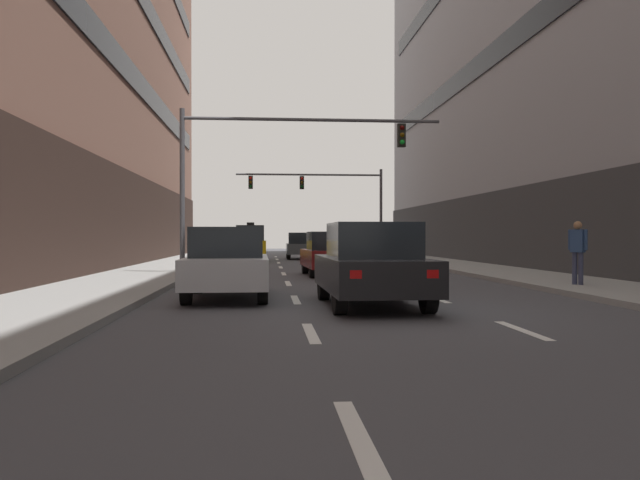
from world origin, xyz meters
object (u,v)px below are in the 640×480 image
at_px(car_driving_1, 301,246).
at_px(car_driving_3, 228,264).
at_px(taxi_driving_0, 251,243).
at_px(car_driving_4, 330,254).
at_px(pedestrian_0, 578,248).
at_px(traffic_signal_0, 267,156).
at_px(car_driving_2, 371,265).
at_px(traffic_signal_1, 328,192).

height_order(car_driving_1, car_driving_3, same).
xyz_separation_m(taxi_driving_0, car_driving_4, (3.17, -13.49, -0.23)).
distance_m(car_driving_1, pedestrian_0, 24.35).
distance_m(taxi_driving_0, pedestrian_0, 22.17).
xyz_separation_m(car_driving_4, traffic_signal_0, (-2.25, 0.01, 3.51)).
distance_m(car_driving_2, car_driving_3, 3.53).
relative_size(taxi_driving_0, traffic_signal_1, 0.44).
xyz_separation_m(car_driving_1, car_driving_2, (-0.02, -27.13, 0.04)).
bearing_deg(taxi_driving_0, car_driving_3, -89.99).
bearing_deg(car_driving_2, car_driving_3, 148.33).
bearing_deg(car_driving_1, car_driving_3, -96.84).
height_order(car_driving_3, pedestrian_0, pedestrian_0).
relative_size(car_driving_4, pedestrian_0, 2.54).
bearing_deg(car_driving_2, car_driving_1, 89.95).
xyz_separation_m(car_driving_1, pedestrian_0, (6.09, -23.58, 0.32)).
relative_size(car_driving_4, traffic_signal_1, 0.45).
distance_m(car_driving_4, traffic_signal_0, 4.17).
bearing_deg(car_driving_1, taxi_driving_0, -131.96).
xyz_separation_m(car_driving_1, traffic_signal_0, (-2.12, -16.86, 3.48)).
height_order(car_driving_2, pedestrian_0, pedestrian_0).
height_order(car_driving_4, traffic_signal_0, traffic_signal_0).
height_order(car_driving_3, traffic_signal_1, traffic_signal_1).
height_order(taxi_driving_0, car_driving_1, taxi_driving_0).
relative_size(taxi_driving_0, car_driving_3, 0.96).
distance_m(car_driving_2, pedestrian_0, 7.07).
bearing_deg(traffic_signal_1, car_driving_3, -100.17).
bearing_deg(car_driving_4, car_driving_3, -110.64).
height_order(taxi_driving_0, pedestrian_0, taxi_driving_0).
height_order(car_driving_1, traffic_signal_0, traffic_signal_0).
bearing_deg(pedestrian_0, car_driving_1, 104.48).
bearing_deg(traffic_signal_0, car_driving_2, -78.48).
relative_size(taxi_driving_0, pedestrian_0, 2.48).
xyz_separation_m(car_driving_4, traffic_signal_1, (1.71, 18.76, 3.49)).
bearing_deg(pedestrian_0, car_driving_4, 131.59).
height_order(traffic_signal_0, pedestrian_0, traffic_signal_0).
relative_size(car_driving_3, traffic_signal_1, 0.46).
xyz_separation_m(car_driving_2, car_driving_4, (0.16, 10.26, -0.06)).
bearing_deg(pedestrian_0, taxi_driving_0, 114.30).
bearing_deg(traffic_signal_0, car_driving_3, -96.20).
height_order(car_driving_3, traffic_signal_0, traffic_signal_0).
distance_m(car_driving_2, traffic_signal_0, 11.03).
height_order(taxi_driving_0, car_driving_4, taxi_driving_0).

